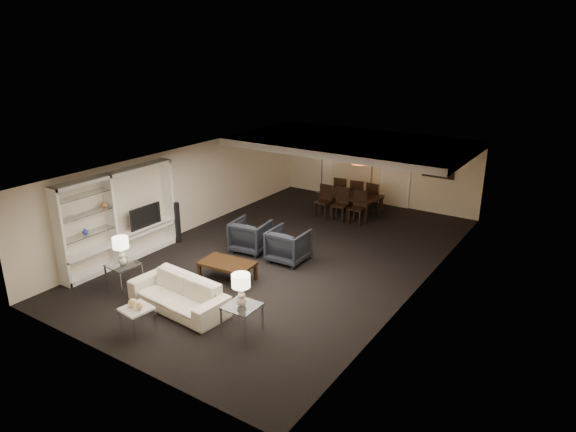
# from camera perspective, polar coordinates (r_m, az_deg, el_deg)

# --- Properties ---
(floor) EXTENTS (11.00, 11.00, 0.00)m
(floor) POSITION_cam_1_polar(r_m,az_deg,el_deg) (13.50, 0.00, -4.41)
(floor) COLOR black
(floor) RESTS_ON ground
(ceiling) EXTENTS (7.00, 11.00, 0.02)m
(ceiling) POSITION_cam_1_polar(r_m,az_deg,el_deg) (12.70, 0.00, 5.97)
(ceiling) COLOR silver
(ceiling) RESTS_ON ground
(wall_back) EXTENTS (7.00, 0.02, 2.50)m
(wall_back) POSITION_cam_1_polar(r_m,az_deg,el_deg) (17.72, 9.86, 5.40)
(wall_back) COLOR beige
(wall_back) RESTS_ON ground
(wall_front) EXTENTS (7.00, 0.02, 2.50)m
(wall_front) POSITION_cam_1_polar(r_m,az_deg,el_deg) (9.33, -19.13, -8.53)
(wall_front) COLOR beige
(wall_front) RESTS_ON ground
(wall_left) EXTENTS (0.02, 11.00, 2.50)m
(wall_left) POSITION_cam_1_polar(r_m,az_deg,el_deg) (15.17, -11.13, 2.95)
(wall_left) COLOR beige
(wall_left) RESTS_ON ground
(wall_right) EXTENTS (0.02, 11.00, 2.50)m
(wall_right) POSITION_cam_1_polar(r_m,az_deg,el_deg) (11.62, 14.59, -2.45)
(wall_right) COLOR beige
(wall_right) RESTS_ON ground
(ceiling_soffit) EXTENTS (7.00, 4.00, 0.20)m
(ceiling_soffit) POSITION_cam_1_polar(r_m,az_deg,el_deg) (15.70, 7.11, 8.04)
(ceiling_soffit) COLOR silver
(ceiling_soffit) RESTS_ON ceiling
(curtains) EXTENTS (1.50, 0.12, 2.40)m
(curtains) POSITION_cam_1_polar(r_m,az_deg,el_deg) (18.03, 7.13, 5.61)
(curtains) COLOR beige
(curtains) RESTS_ON wall_back
(door) EXTENTS (0.90, 0.05, 2.10)m
(door) POSITION_cam_1_polar(r_m,az_deg,el_deg) (17.49, 11.88, 4.40)
(door) COLOR silver
(door) RESTS_ON wall_back
(painting) EXTENTS (0.95, 0.04, 0.65)m
(painting) POSITION_cam_1_polar(r_m,az_deg,el_deg) (16.92, 16.39, 5.28)
(painting) COLOR #142D38
(painting) RESTS_ON wall_back
(media_unit) EXTENTS (0.38, 3.40, 2.35)m
(media_unit) POSITION_cam_1_polar(r_m,az_deg,el_deg) (13.41, -18.22, -0.20)
(media_unit) COLOR white
(media_unit) RESTS_ON wall_left
(pendant_light) EXTENTS (0.52, 0.52, 0.24)m
(pendant_light) POSITION_cam_1_polar(r_m,az_deg,el_deg) (15.67, 8.02, 6.19)
(pendant_light) COLOR #D8591E
(pendant_light) RESTS_ON ceiling_soffit
(sofa) EXTENTS (2.36, 1.07, 0.67)m
(sofa) POSITION_cam_1_polar(r_m,az_deg,el_deg) (11.12, -12.10, -8.46)
(sofa) COLOR beige
(sofa) RESTS_ON floor
(coffee_table) EXTENTS (1.32, 0.84, 0.45)m
(coffee_table) POSITION_cam_1_polar(r_m,az_deg,el_deg) (12.20, -6.75, -6.09)
(coffee_table) COLOR black
(coffee_table) RESTS_ON floor
(armchair_left) EXTENTS (1.02, 1.05, 0.85)m
(armchair_left) POSITION_cam_1_polar(r_m,az_deg,el_deg) (13.68, -4.16, -2.20)
(armchair_left) COLOR black
(armchair_left) RESTS_ON floor
(armchair_right) EXTENTS (0.94, 0.97, 0.85)m
(armchair_right) POSITION_cam_1_polar(r_m,az_deg,el_deg) (13.04, 0.04, -3.27)
(armchair_right) COLOR black
(armchair_right) RESTS_ON floor
(side_table_left) EXTENTS (0.68, 0.68, 0.59)m
(side_table_left) POSITION_cam_1_polar(r_m,az_deg,el_deg) (12.31, -17.73, -6.37)
(side_table_left) COLOR white
(side_table_left) RESTS_ON floor
(side_table_right) EXTENTS (0.64, 0.64, 0.59)m
(side_table_right) POSITION_cam_1_polar(r_m,az_deg,el_deg) (10.12, -5.11, -11.31)
(side_table_right) COLOR white
(side_table_right) RESTS_ON floor
(table_lamp_left) EXTENTS (0.38, 0.38, 0.65)m
(table_lamp_left) POSITION_cam_1_polar(r_m,az_deg,el_deg) (12.06, -18.03, -3.71)
(table_lamp_left) COLOR beige
(table_lamp_left) RESTS_ON side_table_left
(table_lamp_right) EXTENTS (0.38, 0.38, 0.65)m
(table_lamp_right) POSITION_cam_1_polar(r_m,az_deg,el_deg) (9.82, -5.22, -8.20)
(table_lamp_right) COLOR #F3E1CD
(table_lamp_right) RESTS_ON side_table_right
(marble_table) EXTENTS (0.59, 0.59, 0.52)m
(marble_table) POSITION_cam_1_polar(r_m,az_deg,el_deg) (10.52, -16.36, -11.01)
(marble_table) COLOR white
(marble_table) RESTS_ON floor
(gold_gourd_a) EXTENTS (0.17, 0.17, 0.17)m
(gold_gourd_a) POSITION_cam_1_polar(r_m,az_deg,el_deg) (10.43, -16.90, -9.19)
(gold_gourd_a) COLOR #ECCE7D
(gold_gourd_a) RESTS_ON marble_table
(gold_gourd_b) EXTENTS (0.15, 0.15, 0.15)m
(gold_gourd_b) POSITION_cam_1_polar(r_m,az_deg,el_deg) (10.29, -16.17, -9.57)
(gold_gourd_b) COLOR #ECC77D
(gold_gourd_b) RESTS_ON marble_table
(television) EXTENTS (0.98, 0.13, 0.56)m
(television) POSITION_cam_1_polar(r_m,az_deg,el_deg) (13.86, -15.82, 0.04)
(television) COLOR black
(television) RESTS_ON media_unit
(vase_blue) EXTENTS (0.15, 0.15, 0.16)m
(vase_blue) POSITION_cam_1_polar(r_m,az_deg,el_deg) (12.88, -21.61, -1.59)
(vase_blue) COLOR #2938B3
(vase_blue) RESTS_ON media_unit
(vase_amber) EXTENTS (0.15, 0.15, 0.16)m
(vase_amber) POSITION_cam_1_polar(r_m,az_deg,el_deg) (13.05, -19.75, 1.24)
(vase_amber) COLOR #B3743B
(vase_amber) RESTS_ON media_unit
(floor_speaker) EXTENTS (0.16, 0.16, 1.16)m
(floor_speaker) POSITION_cam_1_polar(r_m,az_deg,el_deg) (14.49, -12.19, -0.70)
(floor_speaker) COLOR black
(floor_speaker) RESTS_ON floor
(dining_table) EXTENTS (2.02, 1.24, 0.68)m
(dining_table) POSITION_cam_1_polar(r_m,az_deg,el_deg) (16.60, 6.80, 1.32)
(dining_table) COLOR black
(dining_table) RESTS_ON floor
(chair_nl) EXTENTS (0.47, 0.47, 1.01)m
(chair_nl) POSITION_cam_1_polar(r_m,az_deg,el_deg) (16.26, 3.90, 1.65)
(chair_nl) COLOR black
(chair_nl) RESTS_ON floor
(chair_nm) EXTENTS (0.50, 0.50, 1.01)m
(chair_nm) POSITION_cam_1_polar(r_m,az_deg,el_deg) (15.99, 5.77, 1.28)
(chair_nm) COLOR black
(chair_nm) RESTS_ON floor
(chair_nr) EXTENTS (0.47, 0.47, 1.01)m
(chair_nr) POSITION_cam_1_polar(r_m,az_deg,el_deg) (15.74, 7.70, 0.90)
(chair_nr) COLOR black
(chair_nr) RESTS_ON floor
(chair_fl) EXTENTS (0.51, 0.51, 1.01)m
(chair_fl) POSITION_cam_1_polar(r_m,az_deg,el_deg) (17.36, 6.03, 2.73)
(chair_fl) COLOR black
(chair_fl) RESTS_ON floor
(chair_fm) EXTENTS (0.53, 0.53, 1.01)m
(chair_fm) POSITION_cam_1_polar(r_m,az_deg,el_deg) (17.11, 7.81, 2.41)
(chair_fm) COLOR black
(chair_fm) RESTS_ON floor
(chair_fr) EXTENTS (0.51, 0.51, 1.01)m
(chair_fr) POSITION_cam_1_polar(r_m,az_deg,el_deg) (16.87, 9.64, 2.07)
(chair_fr) COLOR black
(chair_fr) RESTS_ON floor
(floor_lamp) EXTENTS (0.28, 0.28, 1.62)m
(floor_lamp) POSITION_cam_1_polar(r_m,az_deg,el_deg) (18.24, 3.77, 4.61)
(floor_lamp) COLOR black
(floor_lamp) RESTS_ON floor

